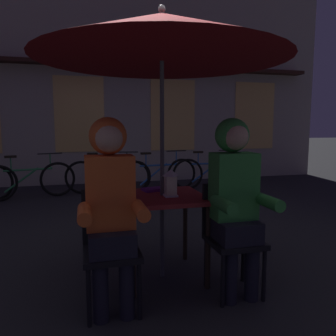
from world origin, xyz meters
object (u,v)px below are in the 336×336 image
at_px(patio_umbrella, 162,37).
at_px(person_left_hooded, 110,196).
at_px(bicycle_third, 107,176).
at_px(bicycle_second, 29,180).
at_px(cafe_table, 162,206).
at_px(bicycle_fourth, 159,175).
at_px(book, 154,189).
at_px(person_right_hooded, 235,189).
at_px(chair_right, 231,231).
at_px(bicycle_fifth, 211,173).
at_px(chair_left, 111,242).
at_px(lantern, 171,182).

distance_m(patio_umbrella, person_left_hooded, 1.37).
bearing_deg(bicycle_third, person_left_hooded, -93.80).
height_order(patio_umbrella, bicycle_second, patio_umbrella).
relative_size(cafe_table, patio_umbrella, 0.32).
height_order(bicycle_fourth, book, bicycle_fourth).
relative_size(bicycle_second, book, 8.23).
height_order(patio_umbrella, person_right_hooded, patio_umbrella).
bearing_deg(chair_right, person_right_hooded, -90.00).
bearing_deg(bicycle_third, patio_umbrella, -87.10).
xyz_separation_m(bicycle_fifth, book, (-2.01, -3.56, 0.41)).
distance_m(person_right_hooded, bicycle_third, 4.36).
bearing_deg(chair_left, bicycle_fourth, 72.34).
xyz_separation_m(person_right_hooded, bicycle_second, (-2.12, 4.13, -0.50)).
bearing_deg(cafe_table, chair_right, -37.55).
bearing_deg(chair_right, bicycle_third, 99.09).
xyz_separation_m(bicycle_second, bicycle_fourth, (2.48, 0.08, 0.00)).
height_order(person_left_hooded, bicycle_fourth, person_left_hooded).
bearing_deg(book, person_left_hooded, -137.99).
xyz_separation_m(bicycle_second, bicycle_third, (1.44, 0.16, 0.00)).
height_order(chair_left, bicycle_fifth, chair_left).
height_order(cafe_table, bicycle_fifth, bicycle_fifth).
bearing_deg(bicycle_third, person_right_hooded, -81.03).
bearing_deg(bicycle_second, bicycle_third, 6.15).
bearing_deg(book, bicycle_second, 101.93).
distance_m(chair_left, bicycle_fifth, 4.82).
height_order(person_left_hooded, book, person_left_hooded).
distance_m(person_left_hooded, bicycle_third, 4.32).
bearing_deg(bicycle_fourth, chair_right, -94.99).
bearing_deg(person_right_hooded, lantern, 140.05).
distance_m(person_right_hooded, bicycle_second, 4.66).
bearing_deg(lantern, patio_umbrella, 128.43).
xyz_separation_m(cafe_table, chair_left, (-0.48, -0.37, -0.15)).
xyz_separation_m(bicycle_third, bicycle_fourth, (1.04, -0.07, 0.00)).
bearing_deg(chair_right, cafe_table, 142.45).
xyz_separation_m(chair_right, bicycle_second, (-2.12, 4.07, -0.14)).
distance_m(lantern, bicycle_third, 3.97).
distance_m(cafe_table, lantern, 0.24).
distance_m(chair_left, person_left_hooded, 0.36).
bearing_deg(person_left_hooded, lantern, 33.53).
height_order(cafe_table, book, book).
bearing_deg(chair_left, bicycle_fifth, 59.36).
distance_m(bicycle_second, bicycle_fourth, 2.48).
xyz_separation_m(patio_umbrella, person_right_hooded, (0.48, -0.43, -1.21)).
bearing_deg(bicycle_fifth, cafe_table, -117.61).
distance_m(person_left_hooded, bicycle_fourth, 4.44).
xyz_separation_m(lantern, bicycle_third, (-0.25, 3.93, -0.51)).
height_order(cafe_table, chair_left, chair_left).
distance_m(person_left_hooded, bicycle_second, 4.31).
distance_m(cafe_table, book, 0.24).
height_order(chair_right, bicycle_second, chair_right).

